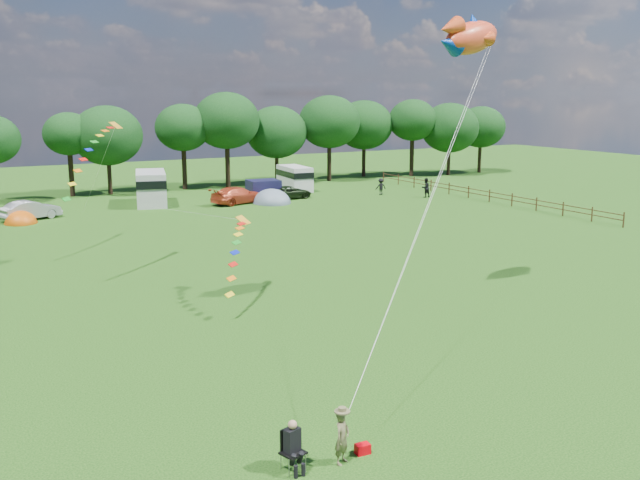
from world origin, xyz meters
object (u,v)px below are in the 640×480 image
car_c (238,195)px  fish_kite (467,37)px  campervan_d (295,177)px  kite_flyer (342,438)px  car_d (289,192)px  tent_orange (21,223)px  campervan_c (151,187)px  walker_b (381,187)px  car_b (30,210)px  tent_greyblue (272,203)px  walker_a (426,188)px  camp_chair (292,440)px

car_c → fish_kite: size_ratio=1.20×
campervan_d → kite_flyer: 57.06m
car_d → fish_kite: bearing=164.6°
campervan_d → tent_orange: 28.80m
tent_orange → fish_kite: fish_kite is taller
car_c → tent_orange: (-19.03, -1.36, -0.77)m
campervan_c → walker_b: campervan_c is taller
car_b → fish_kite: bearing=-175.0°
tent_greyblue → walker_b: size_ratio=2.33×
walker_a → car_d: bearing=-26.6°
campervan_d → walker_a: (9.01, -10.88, -0.42)m
car_c → car_d: size_ratio=1.16×
walker_a → kite_flyer: bearing=48.8°
tent_orange → walker_a: bearing=-5.7°
fish_kite → walker_b: size_ratio=2.61×
car_b → fish_kite: 39.68m
car_b → fish_kite: (15.97, -34.32, 11.89)m
campervan_c → camp_chair: campervan_c is taller
camp_chair → walker_a: bearing=32.3°
car_d → walker_b: (9.29, -2.08, 0.22)m
kite_flyer → car_b: bearing=62.5°
tent_greyblue → walker_a: size_ratio=2.06×
car_b → walker_b: bearing=-112.7°
car_b → campervan_c: 11.43m
car_c → campervan_c: (-7.20, 3.43, 0.85)m
fish_kite → walker_a: 37.23m
tent_orange → tent_greyblue: (21.92, 0.09, -0.00)m
camp_chair → tent_greyblue: bearing=48.9°
campervan_d → walker_b: (6.09, -7.29, -0.53)m
tent_greyblue → walker_a: bearing=-14.3°
car_c → kite_flyer: bearing=145.1°
campervan_d → car_c: bearing=127.6°
tent_orange → walker_b: bearing=-0.2°
campervan_c → kite_flyer: size_ratio=4.40×
campervan_c → kite_flyer: bearing=-175.2°
tent_greyblue → kite_flyer: 48.18m
campervan_c → walker_a: bearing=-94.2°
campervan_d → kite_flyer: size_ratio=3.53×
tent_greyblue → walker_b: walker_b is taller
car_b → fish_kite: fish_kite is taller
camp_chair → walker_b: (31.95, 43.89, -0.03)m
car_c → camp_chair: size_ratio=3.59×
campervan_d → camp_chair: (-25.85, -51.18, -0.50)m
kite_flyer → tent_orange: bearing=63.7°
car_d → fish_kite: fish_kite is taller
camp_chair → tent_orange: bearing=75.8°
car_b → campervan_c: bearing=-92.9°
car_b → tent_orange: size_ratio=1.61×
tent_orange → kite_flyer: 44.50m
walker_b → car_b: bearing=5.3°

